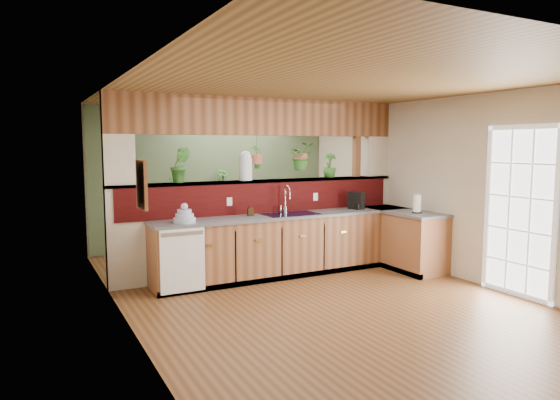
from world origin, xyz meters
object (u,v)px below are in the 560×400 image
paper_towel (417,204)px  coffee_maker (357,201)px  faucet (286,198)px  shelving_console (203,223)px  dish_stack (184,217)px  glass_jar (246,166)px  soap_dispenser (250,210)px

paper_towel → coffee_maker: bearing=123.1°
faucet → coffee_maker: 1.20m
faucet → coffee_maker: (1.19, -0.15, -0.10)m
paper_towel → shelving_console: paper_towel is taller
dish_stack → shelving_console: dish_stack is taller
coffee_maker → paper_towel: (0.52, -0.79, 0.01)m
coffee_maker → faucet: bearing=150.5°
faucet → glass_jar: (-0.56, 0.21, 0.48)m
faucet → dish_stack: faucet is taller
dish_stack → soap_dispenser: size_ratio=1.73×
dish_stack → shelving_console: (1.05, 2.37, -0.48)m
faucet → soap_dispenser: size_ratio=2.42×
dish_stack → glass_jar: size_ratio=0.69×
paper_towel → shelving_console: (-2.30, 3.06, -0.53)m
paper_towel → shelving_console: size_ratio=0.20×
coffee_maker → glass_jar: size_ratio=0.63×
shelving_console → glass_jar: bearing=-83.5°
dish_stack → paper_towel: 3.42m
soap_dispenser → paper_towel: size_ratio=0.59×
faucet → coffee_maker: size_ratio=1.53×
faucet → dish_stack: 1.67m
faucet → dish_stack: bearing=-171.1°
glass_jar → paper_towel: bearing=-27.0°
soap_dispenser → paper_towel: bearing=-20.5°
soap_dispenser → glass_jar: bearing=78.5°
soap_dispenser → paper_towel: (2.33, -0.87, 0.05)m
dish_stack → shelving_console: 2.64m
faucet → glass_jar: bearing=159.2°
dish_stack → paper_towel: size_ratio=1.01×
coffee_maker → shelving_console: size_ratio=0.19×
faucet → glass_jar: size_ratio=0.96×
dish_stack → paper_towel: paper_towel is taller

